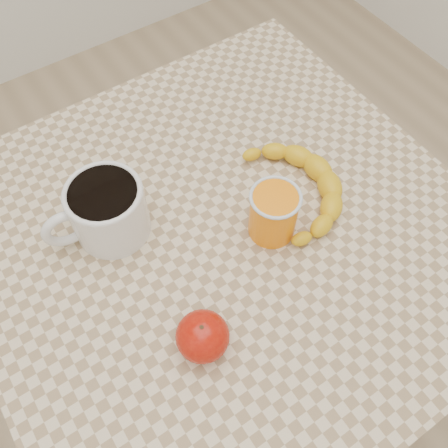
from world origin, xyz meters
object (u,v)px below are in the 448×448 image
table (224,256)px  banana (298,188)px  apple (203,336)px  coffee_mug (106,210)px  orange_juice_glass (273,213)px

table → banana: size_ratio=2.71×
table → apple: (-0.13, -0.14, 0.12)m
apple → banana: apple is taller
coffee_mug → banana: coffee_mug is taller
table → coffee_mug: 0.23m
table → apple: 0.23m
coffee_mug → orange_juice_glass: (0.21, -0.14, -0.01)m
coffee_mug → apple: coffee_mug is taller
apple → coffee_mug: bearing=94.4°
orange_juice_glass → apple: bearing=-152.5°
table → apple: size_ratio=8.60×
table → apple: bearing=-132.5°
coffee_mug → apple: (0.02, -0.25, -0.02)m
table → banana: bearing=-3.8°
table → orange_juice_glass: orange_juice_glass is taller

